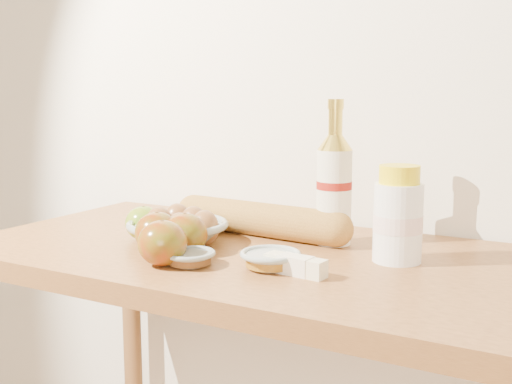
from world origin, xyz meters
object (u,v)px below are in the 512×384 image
table (263,311)px  bourbon_bottle (334,186)px  egg_bowl (180,229)px  cream_bottle (398,217)px  baguette (260,219)px

table → bourbon_bottle: bourbon_bottle is taller
bourbon_bottle → egg_bowl: size_ratio=1.09×
table → cream_bottle: cream_bottle is taller
table → egg_bowl: (-0.18, -0.03, 0.15)m
table → egg_bowl: egg_bowl is taller
cream_bottle → bourbon_bottle: bearing=156.4°
cream_bottle → egg_bowl: cream_bottle is taller
cream_bottle → baguette: 0.33m
bourbon_bottle → egg_bowl: bearing=-142.4°
table → cream_bottle: size_ratio=6.80×
cream_bottle → baguette: bearing=170.5°
egg_bowl → baguette: bearing=52.2°
bourbon_bottle → egg_bowl: (-0.27, -0.15, -0.09)m
egg_bowl → bourbon_bottle: bearing=28.9°
baguette → egg_bowl: bearing=-123.4°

